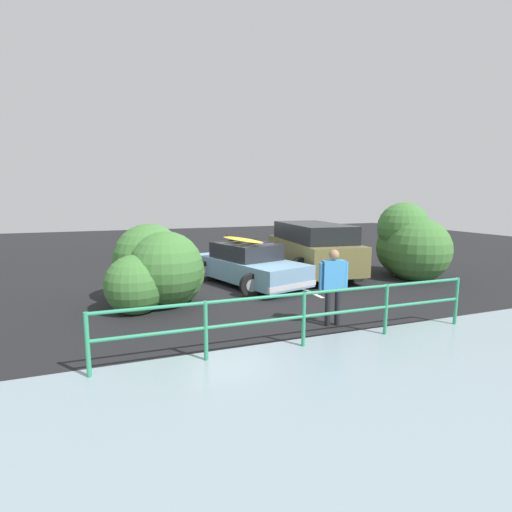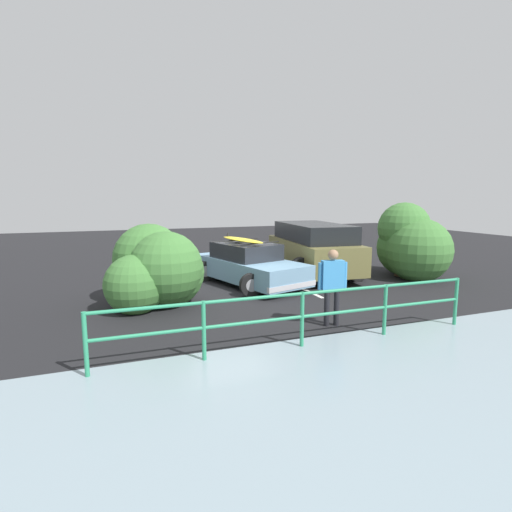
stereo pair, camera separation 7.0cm
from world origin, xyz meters
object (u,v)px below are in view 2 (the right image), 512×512
sedan_car (248,265)px  bush_near_left (157,269)px  person_bystander (332,280)px  bush_near_right (410,244)px  suv_car (313,248)px

sedan_car → bush_near_left: bush_near_left is taller
person_bystander → bush_near_right: bush_near_right is taller
suv_car → bush_near_right: bearing=154.7°
person_bystander → bush_near_left: bearing=-43.2°
bush_near_right → sedan_car: bearing=-8.6°
sedan_car → bush_near_right: bearing=171.4°
bush_near_left → bush_near_right: bearing=-176.0°
bush_near_right → person_bystander: bearing=34.7°
person_bystander → bush_near_left: bush_near_left is taller
sedan_car → bush_near_left: bearing=25.8°
bush_near_left → bush_near_right: size_ratio=0.85×
person_bystander → bush_near_right: size_ratio=0.54×
sedan_car → suv_car: (-2.51, -0.54, 0.32)m
bush_near_left → bush_near_right: bush_near_right is taller
sedan_car → person_bystander: (-0.28, 4.32, 0.36)m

